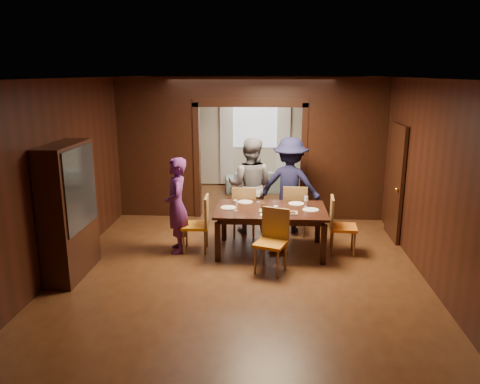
# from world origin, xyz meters

# --- Properties ---
(floor) EXTENTS (9.00, 9.00, 0.00)m
(floor) POSITION_xyz_m (0.00, 0.00, 0.00)
(floor) COLOR #4C2815
(floor) RESTS_ON ground
(ceiling) EXTENTS (5.50, 9.00, 0.02)m
(ceiling) POSITION_xyz_m (0.00, 0.00, 2.90)
(ceiling) COLOR silver
(ceiling) RESTS_ON room_walls
(room_walls) EXTENTS (5.52, 9.01, 2.90)m
(room_walls) POSITION_xyz_m (0.00, 1.89, 1.51)
(room_walls) COLOR black
(room_walls) RESTS_ON floor
(person_purple) EXTENTS (0.52, 0.67, 1.63)m
(person_purple) POSITION_xyz_m (-1.14, -0.46, 0.81)
(person_purple) COLOR #592366
(person_purple) RESTS_ON floor
(person_grey) EXTENTS (0.98, 0.82, 1.81)m
(person_grey) POSITION_xyz_m (0.05, 0.65, 0.90)
(person_grey) COLOR slate
(person_grey) RESTS_ON floor
(person_navy) EXTENTS (1.30, 0.93, 1.82)m
(person_navy) POSITION_xyz_m (0.81, 0.73, 0.91)
(person_navy) COLOR #161637
(person_navy) RESTS_ON floor
(sofa) EXTENTS (1.96, 0.98, 0.55)m
(sofa) POSITION_xyz_m (0.21, 3.85, 0.27)
(sofa) COLOR #8CADB7
(sofa) RESTS_ON floor
(serving_bowl) EXTENTS (0.33, 0.33, 0.08)m
(serving_bowl) POSITION_xyz_m (0.57, -0.30, 0.80)
(serving_bowl) COLOR black
(serving_bowl) RESTS_ON dining_table
(dining_table) EXTENTS (1.85, 1.15, 0.76)m
(dining_table) POSITION_xyz_m (0.45, -0.37, 0.38)
(dining_table) COLOR black
(dining_table) RESTS_ON floor
(coffee_table) EXTENTS (0.80, 0.50, 0.40)m
(coffee_table) POSITION_xyz_m (-0.09, 2.81, 0.20)
(coffee_table) COLOR black
(coffee_table) RESTS_ON floor
(chair_left) EXTENTS (0.46, 0.46, 0.97)m
(chair_left) POSITION_xyz_m (-0.83, -0.43, 0.48)
(chair_left) COLOR orange
(chair_left) RESTS_ON floor
(chair_right) EXTENTS (0.47, 0.47, 0.97)m
(chair_right) POSITION_xyz_m (1.67, -0.35, 0.48)
(chair_right) COLOR orange
(chair_right) RESTS_ON floor
(chair_far_l) EXTENTS (0.46, 0.46, 0.97)m
(chair_far_l) POSITION_xyz_m (-0.05, 0.41, 0.48)
(chair_far_l) COLOR red
(chair_far_l) RESTS_ON floor
(chair_far_r) EXTENTS (0.46, 0.46, 0.97)m
(chair_far_r) POSITION_xyz_m (0.90, 0.55, 0.48)
(chair_far_r) COLOR red
(chair_far_r) RESTS_ON floor
(chair_near) EXTENTS (0.56, 0.56, 0.97)m
(chair_near) POSITION_xyz_m (0.46, -1.21, 0.48)
(chair_near) COLOR #C06D12
(chair_near) RESTS_ON floor
(hutch) EXTENTS (0.40, 1.20, 2.00)m
(hutch) POSITION_xyz_m (-2.53, -1.50, 1.00)
(hutch) COLOR black
(hutch) RESTS_ON floor
(door_right) EXTENTS (0.06, 0.90, 2.10)m
(door_right) POSITION_xyz_m (2.70, 0.50, 1.05)
(door_right) COLOR black
(door_right) RESTS_ON floor
(window_far) EXTENTS (1.20, 0.03, 1.30)m
(window_far) POSITION_xyz_m (0.00, 4.44, 1.70)
(window_far) COLOR silver
(window_far) RESTS_ON back_wall
(curtain_left) EXTENTS (0.35, 0.06, 2.40)m
(curtain_left) POSITION_xyz_m (-0.75, 4.40, 1.25)
(curtain_left) COLOR white
(curtain_left) RESTS_ON back_wall
(curtain_right) EXTENTS (0.35, 0.06, 2.40)m
(curtain_right) POSITION_xyz_m (0.75, 4.40, 1.25)
(curtain_right) COLOR white
(curtain_right) RESTS_ON back_wall
(plate_left) EXTENTS (0.27, 0.27, 0.01)m
(plate_left) POSITION_xyz_m (-0.26, -0.37, 0.77)
(plate_left) COLOR silver
(plate_left) RESTS_ON dining_table
(plate_far_l) EXTENTS (0.27, 0.27, 0.01)m
(plate_far_l) POSITION_xyz_m (-0.00, 0.00, 0.77)
(plate_far_l) COLOR silver
(plate_far_l) RESTS_ON dining_table
(plate_far_r) EXTENTS (0.27, 0.27, 0.01)m
(plate_far_r) POSITION_xyz_m (0.89, -0.04, 0.77)
(plate_far_r) COLOR white
(plate_far_r) RESTS_ON dining_table
(plate_right) EXTENTS (0.27, 0.27, 0.01)m
(plate_right) POSITION_xyz_m (1.11, -0.40, 0.77)
(plate_right) COLOR silver
(plate_right) RESTS_ON dining_table
(plate_near) EXTENTS (0.27, 0.27, 0.01)m
(plate_near) POSITION_xyz_m (0.41, -0.75, 0.77)
(plate_near) COLOR white
(plate_near) RESTS_ON dining_table
(platter_a) EXTENTS (0.30, 0.20, 0.04)m
(platter_a) POSITION_xyz_m (0.41, -0.52, 0.78)
(platter_a) COLOR gray
(platter_a) RESTS_ON dining_table
(platter_b) EXTENTS (0.30, 0.20, 0.04)m
(platter_b) POSITION_xyz_m (0.73, -0.61, 0.78)
(platter_b) COLOR gray
(platter_b) RESTS_ON dining_table
(wineglass_left) EXTENTS (0.08, 0.08, 0.18)m
(wineglass_left) POSITION_xyz_m (-0.14, -0.52, 0.85)
(wineglass_left) COLOR silver
(wineglass_left) RESTS_ON dining_table
(wineglass_far) EXTENTS (0.08, 0.08, 0.18)m
(wineglass_far) POSITION_xyz_m (0.22, 0.05, 0.85)
(wineglass_far) COLOR white
(wineglass_far) RESTS_ON dining_table
(wineglass_right) EXTENTS (0.08, 0.08, 0.18)m
(wineglass_right) POSITION_xyz_m (1.05, -0.19, 0.85)
(wineglass_right) COLOR white
(wineglass_right) RESTS_ON dining_table
(tumbler) EXTENTS (0.07, 0.07, 0.14)m
(tumbler) POSITION_xyz_m (0.53, -0.68, 0.83)
(tumbler) COLOR silver
(tumbler) RESTS_ON dining_table
(condiment_jar) EXTENTS (0.08, 0.08, 0.11)m
(condiment_jar) POSITION_xyz_m (0.33, -0.40, 0.82)
(condiment_jar) COLOR #502D12
(condiment_jar) RESTS_ON dining_table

